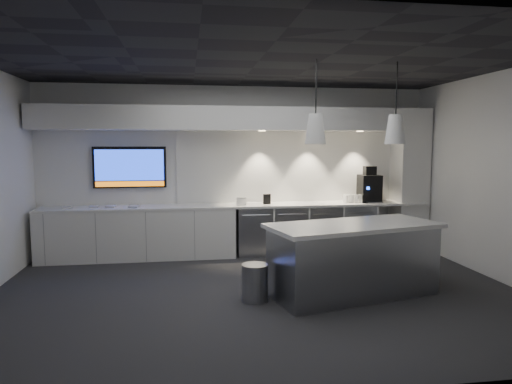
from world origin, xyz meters
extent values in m
plane|color=#29292B|center=(0.00, 0.00, 0.00)|extent=(7.00, 7.00, 0.00)
plane|color=black|center=(0.00, 0.00, 3.00)|extent=(7.00, 7.00, 0.00)
plane|color=white|center=(0.00, 2.50, 1.50)|extent=(7.00, 0.00, 7.00)
plane|color=white|center=(0.00, -2.50, 1.50)|extent=(7.00, 0.00, 7.00)
plane|color=white|center=(3.50, 0.00, 1.50)|extent=(0.00, 7.00, 7.00)
cube|color=white|center=(0.00, 2.17, 0.88)|extent=(6.80, 0.65, 0.04)
cube|color=white|center=(-1.75, 2.17, 0.43)|extent=(3.30, 0.63, 0.86)
cube|color=gray|center=(0.25, 2.17, 0.42)|extent=(0.60, 0.61, 0.85)
cube|color=gray|center=(0.88, 2.17, 0.42)|extent=(0.60, 0.61, 0.85)
cube|color=gray|center=(1.51, 2.17, 0.42)|extent=(0.60, 0.61, 0.85)
cube|color=gray|center=(2.14, 2.17, 0.42)|extent=(0.60, 0.61, 0.85)
cube|color=white|center=(1.20, 2.48, 1.55)|extent=(4.60, 0.03, 1.30)
cube|color=white|center=(0.00, 2.20, 2.40)|extent=(6.90, 0.60, 0.40)
cube|color=white|center=(3.20, 2.20, 1.30)|extent=(0.55, 0.55, 2.60)
cube|color=black|center=(-1.90, 2.45, 1.56)|extent=(1.25, 0.06, 0.72)
cube|color=#1534C9|center=(-1.90, 2.42, 1.60)|extent=(1.17, 0.00, 0.54)
cube|color=orange|center=(-1.90, 2.42, 1.27)|extent=(1.17, 0.00, 0.09)
cube|color=gray|center=(1.21, -0.21, 0.44)|extent=(2.25, 1.31, 0.89)
cube|color=white|center=(1.21, -0.21, 0.91)|extent=(2.38, 1.44, 0.05)
cylinder|color=gray|center=(-0.09, -0.26, 0.23)|extent=(0.38, 0.38, 0.47)
cube|color=black|center=(2.42, 2.20, 1.15)|extent=(0.39, 0.43, 0.50)
cube|color=black|center=(2.42, 2.20, 1.48)|extent=(0.21, 0.21, 0.16)
cube|color=gray|center=(2.42, 1.98, 0.92)|extent=(0.28, 0.22, 0.03)
cube|color=black|center=(0.49, 2.15, 0.99)|extent=(0.14, 0.05, 0.18)
cube|color=white|center=(0.02, 2.06, 0.97)|extent=(0.18, 0.04, 0.14)
cube|color=#B6B6B6|center=(-2.89, 2.14, 0.91)|extent=(0.20, 0.20, 0.02)
cube|color=#B6B6B6|center=(-2.48, 2.17, 0.91)|extent=(0.19, 0.19, 0.02)
cube|color=#B6B6B6|center=(-2.20, 2.16, 0.91)|extent=(0.18, 0.18, 0.02)
cube|color=#B6B6B6|center=(-1.80, 2.08, 0.91)|extent=(0.20, 0.20, 0.02)
cone|color=white|center=(0.68, -0.21, 2.15)|extent=(0.26, 0.26, 0.38)
cylinder|color=black|center=(0.68, -0.21, 2.69)|extent=(0.02, 0.02, 0.70)
cone|color=white|center=(1.74, -0.21, 2.15)|extent=(0.26, 0.26, 0.38)
cylinder|color=black|center=(1.74, -0.21, 2.69)|extent=(0.02, 0.02, 0.70)
camera|label=1|loc=(-0.91, -5.77, 1.96)|focal=32.00mm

